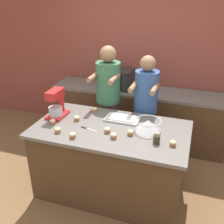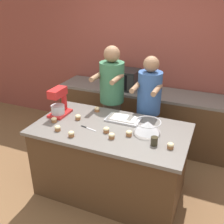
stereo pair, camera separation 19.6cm
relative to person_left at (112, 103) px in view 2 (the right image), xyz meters
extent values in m
plane|color=brown|center=(0.27, -0.68, -0.90)|extent=(16.00, 16.00, 0.00)
cube|color=brown|center=(0.27, 1.02, 0.45)|extent=(10.00, 0.06, 2.70)
cube|color=#4C331E|center=(0.27, -0.68, -0.47)|extent=(1.72, 0.92, 0.86)
cube|color=#66605B|center=(0.27, -0.68, -0.02)|extent=(1.79, 0.98, 0.04)
cube|color=#4C331E|center=(0.27, 0.67, -0.47)|extent=(2.80, 0.60, 0.86)
cube|color=#66605B|center=(0.27, 0.67, -0.02)|extent=(2.80, 0.60, 0.04)
cylinder|color=brown|center=(0.00, 0.00, -0.43)|extent=(0.26, 0.26, 0.92)
cylinder|color=#38704C|center=(0.00, 0.00, 0.31)|extent=(0.33, 0.33, 0.56)
sphere|color=#936B4C|center=(0.00, 0.00, 0.69)|extent=(0.22, 0.22, 0.22)
cylinder|color=#936B4C|center=(-0.14, -0.17, 0.42)|extent=(0.06, 0.34, 0.06)
cylinder|color=#936B4C|center=(0.14, -0.17, 0.42)|extent=(0.06, 0.34, 0.06)
cylinder|color=brown|center=(0.53, 0.00, -0.47)|extent=(0.24, 0.24, 0.85)
cylinder|color=#335693|center=(0.53, 0.00, 0.23)|extent=(0.31, 0.31, 0.56)
sphere|color=#936B4C|center=(0.53, 0.00, 0.61)|extent=(0.20, 0.20, 0.20)
cylinder|color=#936B4C|center=(0.40, -0.17, 0.35)|extent=(0.06, 0.34, 0.06)
cylinder|color=#936B4C|center=(0.66, -0.17, 0.35)|extent=(0.06, 0.34, 0.06)
cube|color=red|center=(-0.46, -0.60, 0.02)|extent=(0.20, 0.30, 0.03)
cylinder|color=red|center=(-0.46, -0.49, 0.15)|extent=(0.07, 0.07, 0.22)
cube|color=red|center=(-0.46, -0.62, 0.31)|extent=(0.13, 0.26, 0.10)
cylinder|color=#BCBCC1|center=(-0.46, -0.64, 0.09)|extent=(0.17, 0.17, 0.11)
cone|color=#BCBCC1|center=(0.69, -0.60, 0.07)|extent=(0.29, 0.29, 0.12)
torus|color=#BCBCC1|center=(0.69, -0.60, 0.12)|extent=(0.30, 0.30, 0.01)
cube|color=#BCBCC1|center=(0.34, -0.45, 0.02)|extent=(0.41, 0.23, 0.02)
cube|color=white|center=(0.34, -0.45, 0.04)|extent=(0.34, 0.18, 0.02)
cube|color=black|center=(-0.07, 0.67, 0.15)|extent=(0.45, 0.37, 0.31)
cube|color=black|center=(-0.11, 0.48, 0.15)|extent=(0.31, 0.01, 0.24)
cube|color=#2D2D2D|center=(0.10, 0.48, 0.15)|extent=(0.09, 0.01, 0.24)
cylinder|color=#332D1E|center=(0.83, -0.85, 0.05)|extent=(0.07, 0.07, 0.09)
cube|color=#BCBCC1|center=(0.09, -0.81, 0.01)|extent=(0.14, 0.05, 0.01)
cube|color=black|center=(-0.02, -0.78, 0.01)|extent=(0.08, 0.04, 0.01)
cylinder|color=#9E6038|center=(-0.41, -0.82, 0.02)|extent=(0.06, 0.06, 0.03)
ellipsoid|color=beige|center=(-0.41, -0.82, 0.05)|extent=(0.07, 0.07, 0.04)
cylinder|color=#9E6038|center=(0.27, -0.80, 0.02)|extent=(0.06, 0.06, 0.03)
ellipsoid|color=beige|center=(0.27, -0.80, 0.05)|extent=(0.07, 0.07, 0.04)
cylinder|color=#9E6038|center=(-0.07, -0.34, 0.02)|extent=(0.06, 0.06, 0.03)
ellipsoid|color=beige|center=(-0.07, -0.34, 0.05)|extent=(0.07, 0.07, 0.04)
cylinder|color=#9E6038|center=(0.38, -0.90, 0.02)|extent=(0.06, 0.06, 0.03)
ellipsoid|color=beige|center=(0.38, -0.90, 0.05)|extent=(0.07, 0.07, 0.04)
cylinder|color=#9E6038|center=(-0.18, -0.64, 0.02)|extent=(0.06, 0.06, 0.03)
ellipsoid|color=beige|center=(-0.18, -0.64, 0.05)|extent=(0.07, 0.07, 0.04)
cylinder|color=#9E6038|center=(0.53, -0.77, 0.02)|extent=(0.06, 0.06, 0.03)
ellipsoid|color=beige|center=(0.53, -0.77, 0.05)|extent=(0.07, 0.07, 0.04)
cylinder|color=#9E6038|center=(1.00, -0.85, 0.02)|extent=(0.06, 0.06, 0.03)
ellipsoid|color=beige|center=(1.00, -0.85, 0.05)|extent=(0.07, 0.07, 0.04)
cylinder|color=#9E6038|center=(-0.04, -1.03, 0.02)|extent=(0.06, 0.06, 0.03)
ellipsoid|color=beige|center=(-0.04, -1.03, 0.05)|extent=(0.07, 0.07, 0.04)
cylinder|color=#9E6038|center=(-0.25, -0.98, 0.02)|extent=(0.06, 0.06, 0.03)
ellipsoid|color=beige|center=(-0.25, -0.98, 0.05)|extent=(0.07, 0.07, 0.04)
camera|label=1|loc=(1.14, -3.20, 1.45)|focal=42.00mm
camera|label=2|loc=(1.32, -3.13, 1.45)|focal=42.00mm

